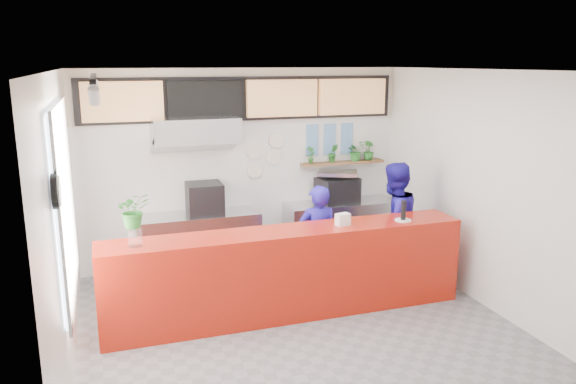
{
  "coord_description": "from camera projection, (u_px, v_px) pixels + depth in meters",
  "views": [
    {
      "loc": [
        -2.07,
        -5.77,
        3.09
      ],
      "look_at": [
        0.1,
        0.7,
        1.5
      ],
      "focal_mm": 35.0,
      "sensor_mm": 36.0,
      "label": 1
    }
  ],
  "objects": [
    {
      "name": "white_plate",
      "position": [
        403.0,
        220.0,
        7.19
      ],
      "size": [
        0.26,
        0.26,
        0.02
      ],
      "primitive_type": "cylinder",
      "rotation": [
        0.0,
        0.0,
        0.31
      ],
      "color": "white",
      "rests_on": "service_counter"
    },
    {
      "name": "window_pane",
      "position": [
        65.0,
        199.0,
        5.8
      ],
      "size": [
        0.04,
        2.2,
        1.9
      ],
      "primitive_type": "cube",
      "color": "silver",
      "rests_on": "wall_left"
    },
    {
      "name": "herb_c",
      "position": [
        356.0,
        151.0,
        9.07
      ],
      "size": [
        0.36,
        0.33,
        0.32
      ],
      "primitive_type": "imported",
      "rotation": [
        0.0,
        0.0,
        0.32
      ],
      "color": "#256B25",
      "rests_on": "herb_shelf"
    },
    {
      "name": "floor",
      "position": [
        299.0,
        328.0,
        6.67
      ],
      "size": [
        5.0,
        5.0,
        0.0
      ],
      "primitive_type": "plane",
      "color": "slate",
      "rests_on": "ground"
    },
    {
      "name": "herb_shelf",
      "position": [
        343.0,
        163.0,
        9.04
      ],
      "size": [
        1.4,
        0.18,
        0.04
      ],
      "primitive_type": "cube",
      "color": "brown",
      "rests_on": "wall_back"
    },
    {
      "name": "dec_plate_a",
      "position": [
        254.0,
        151.0,
        8.6
      ],
      "size": [
        0.24,
        0.03,
        0.24
      ],
      "primitive_type": "cylinder",
      "rotation": [
        1.57,
        0.0,
        0.0
      ],
      "color": "silver",
      "rests_on": "wall_back"
    },
    {
      "name": "menu_board_far_right",
      "position": [
        352.0,
        97.0,
        8.83
      ],
      "size": [
        1.1,
        0.1,
        0.55
      ],
      "primitive_type": "cube",
      "color": "tan",
      "rests_on": "wall_back"
    },
    {
      "name": "dec_plate_d",
      "position": [
        276.0,
        140.0,
        8.68
      ],
      "size": [
        0.24,
        0.03,
        0.24
      ],
      "primitive_type": "cylinder",
      "rotation": [
        1.57,
        0.0,
        0.0
      ],
      "color": "silver",
      "rests_on": "wall_back"
    },
    {
      "name": "prep_bench",
      "position": [
        199.0,
        243.0,
        8.36
      ],
      "size": [
        1.8,
        0.6,
        0.9
      ],
      "primitive_type": "cube",
      "color": "#B2B5BA",
      "rests_on": "ground"
    },
    {
      "name": "pepper_mill",
      "position": [
        403.0,
        210.0,
        7.16
      ],
      "size": [
        0.07,
        0.07,
        0.25
      ],
      "primitive_type": "cylinder",
      "rotation": [
        0.0,
        0.0,
        0.19
      ],
      "color": "black",
      "rests_on": "white_plate"
    },
    {
      "name": "cream_band",
      "position": [
        244.0,
        95.0,
        8.38
      ],
      "size": [
        5.0,
        0.02,
        0.8
      ],
      "primitive_type": "cube",
      "color": "beige",
      "rests_on": "wall_back"
    },
    {
      "name": "herb_b",
      "position": [
        333.0,
        153.0,
        8.95
      ],
      "size": [
        0.18,
        0.16,
        0.29
      ],
      "primitive_type": "imported",
      "rotation": [
        0.0,
        0.0,
        -0.19
      ],
      "color": "#256B25",
      "rests_on": "herb_shelf"
    },
    {
      "name": "espresso_tray",
      "position": [
        338.0,
        173.0,
        8.83
      ],
      "size": [
        0.73,
        0.64,
        0.06
      ],
      "primitive_type": "cube",
      "rotation": [
        0.0,
        0.0,
        -0.44
      ],
      "color": "#BBBCC3",
      "rests_on": "espresso_machine"
    },
    {
      "name": "window_frame",
      "position": [
        67.0,
        199.0,
        5.81
      ],
      "size": [
        0.03,
        2.3,
        2.0
      ],
      "primitive_type": "cube",
      "color": "#B2B5BA",
      "rests_on": "wall_left"
    },
    {
      "name": "extraction_hood",
      "position": [
        195.0,
        130.0,
        7.92
      ],
      "size": [
        1.2,
        0.7,
        0.35
      ],
      "primitive_type": "cube",
      "color": "#B2B5BA",
      "rests_on": "ceiling"
    },
    {
      "name": "wall_left",
      "position": [
        62.0,
        226.0,
        5.56
      ],
      "size": [
        0.0,
        5.0,
        5.0
      ],
      "primitive_type": "plane",
      "rotation": [
        1.57,
        0.0,
        1.57
      ],
      "color": "white",
      "rests_on": "ground"
    },
    {
      "name": "napkin_holder",
      "position": [
        343.0,
        219.0,
        6.97
      ],
      "size": [
        0.19,
        0.14,
        0.15
      ],
      "primitive_type": "cube",
      "rotation": [
        0.0,
        0.0,
        0.22
      ],
      "color": "white",
      "rests_on": "service_counter"
    },
    {
      "name": "staff_center",
      "position": [
        317.0,
        240.0,
        7.54
      ],
      "size": [
        0.58,
        0.4,
        1.51
      ],
      "primitive_type": "imported",
      "rotation": [
        0.0,
        0.0,
        3.07
      ],
      "color": "#1E1593",
      "rests_on": "ground"
    },
    {
      "name": "dec_plate_c",
      "position": [
        255.0,
        170.0,
        8.67
      ],
      "size": [
        0.24,
        0.03,
        0.24
      ],
      "primitive_type": "cylinder",
      "rotation": [
        1.57,
        0.0,
        0.0
      ],
      "color": "silver",
      "rests_on": "wall_back"
    },
    {
      "name": "photo_frame_d",
      "position": [
        312.0,
        148.0,
        8.91
      ],
      "size": [
        0.2,
        0.02,
        0.25
      ],
      "primitive_type": "cube",
      "color": "#598CBF",
      "rests_on": "wall_back"
    },
    {
      "name": "photo_frame_b",
      "position": [
        330.0,
        132.0,
        8.94
      ],
      "size": [
        0.2,
        0.02,
        0.25
      ],
      "primitive_type": "cube",
      "color": "#598CBF",
      "rests_on": "wall_back"
    },
    {
      "name": "service_counter",
      "position": [
        288.0,
        273.0,
        6.92
      ],
      "size": [
        4.5,
        0.6,
        1.1
      ],
      "primitive_type": "cube",
      "color": "#A3190B",
      "rests_on": "ground"
    },
    {
      "name": "wall_back",
      "position": [
        245.0,
        167.0,
        8.64
      ],
      "size": [
        5.0,
        0.0,
        5.0
      ],
      "primitive_type": "plane",
      "rotation": [
        1.57,
        0.0,
        0.0
      ],
      "color": "white",
      "rests_on": "ground"
    },
    {
      "name": "hood_lip",
      "position": [
        196.0,
        144.0,
        7.97
      ],
      "size": [
        1.2,
        0.69,
        0.31
      ],
      "primitive_type": "cube",
      "rotation": [
        -0.35,
        0.0,
        0.0
      ],
      "color": "#B2B5BA",
      "rests_on": "ceiling"
    },
    {
      "name": "ceiling",
      "position": [
        300.0,
        70.0,
        5.99
      ],
      "size": [
        5.0,
        5.0,
        0.0
      ],
      "primitive_type": "plane",
      "rotation": [
        3.14,
        0.0,
        0.0
      ],
      "color": "silver"
    },
    {
      "name": "espresso_machine",
      "position": [
        337.0,
        190.0,
        8.9
      ],
      "size": [
        0.68,
        0.54,
        0.4
      ],
      "primitive_type": "cube",
      "rotation": [
        0.0,
        0.0,
        0.17
      ],
      "color": "black",
      "rests_on": "right_bench"
    },
    {
      "name": "right_bench",
      "position": [
        341.0,
        229.0,
        9.07
      ],
      "size": [
        1.8,
        0.6,
        0.9
      ],
      "primitive_type": "cube",
      "color": "#B2B5BA",
      "rests_on": "ground"
    },
    {
      "name": "soffit",
      "position": [
        244.0,
        99.0,
        8.37
      ],
      "size": [
        4.8,
        0.04,
        0.65
      ],
      "primitive_type": "cube",
      "color": "black",
      "rests_on": "wall_back"
    },
    {
      "name": "menu_board_mid_left",
      "position": [
        206.0,
        100.0,
        8.11
      ],
      "size": [
        1.1,
        0.1,
        0.55
      ],
      "primitive_type": "cube",
      "color": "black",
      "rests_on": "wall_back"
    },
    {
      "name": "wall_right",
      "position": [
        485.0,
        190.0,
        7.11
      ],
      "size": [
        0.0,
        5.0,
        5.0
      ],
      "primitive_type": "plane",
      "rotation": [
        1.57,
        0.0,
        -1.57
      ],
      "color": "white",
      "rests_on": "ground"
    },
    {
      "name": "photo_frame_e",
      "position": [
        330.0,
        147.0,
        9.0
      ],
      "size": [
        0.2,
        0.02,
        0.25
      ],
      "primitive_type": "cube",
      "color": "#598CBF",
      "rests_on": "wall_back"
    },
    {
      "name": "glass_vase",
      "position": [
        135.0,
        238.0,
        6.18
      ],
      "size": [
        0.18,
        0.18,
        0.19
      ],
      "primitive_type": "cylinder",
      "rotation": [
        0.0,
        0.0,
        -0.15
      ],
      "color": "white",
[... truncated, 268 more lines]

